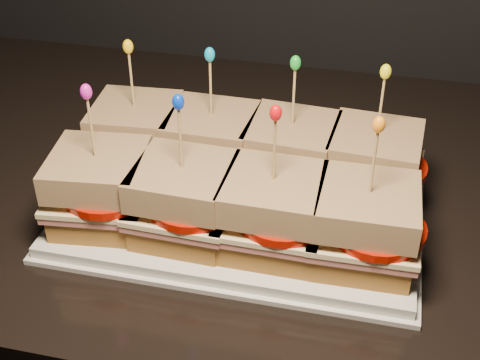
# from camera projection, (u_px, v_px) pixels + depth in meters

# --- Properties ---
(granite_slab) EXTENTS (2.70, 0.68, 0.03)m
(granite_slab) POSITION_uv_depth(u_px,v_px,m) (241.00, 180.00, 0.87)
(granite_slab) COLOR black
(granite_slab) RESTS_ON cabinet
(platter) EXTENTS (0.40, 0.25, 0.02)m
(platter) POSITION_uv_depth(u_px,v_px,m) (240.00, 213.00, 0.77)
(platter) COLOR silver
(platter) RESTS_ON granite_slab
(platter_rim) EXTENTS (0.41, 0.26, 0.01)m
(platter_rim) POSITION_uv_depth(u_px,v_px,m) (240.00, 217.00, 0.78)
(platter_rim) COLOR silver
(platter_rim) RESTS_ON granite_slab
(sandwich_0_bread_bot) EXTENTS (0.10, 0.10, 0.03)m
(sandwich_0_bread_bot) POSITION_uv_depth(u_px,v_px,m) (139.00, 156.00, 0.83)
(sandwich_0_bread_bot) COLOR brown
(sandwich_0_bread_bot) RESTS_ON platter
(sandwich_0_ham) EXTENTS (0.11, 0.11, 0.01)m
(sandwich_0_ham) POSITION_uv_depth(u_px,v_px,m) (138.00, 144.00, 0.82)
(sandwich_0_ham) COLOR #B0524C
(sandwich_0_ham) RESTS_ON sandwich_0_bread_bot
(sandwich_0_cheese) EXTENTS (0.12, 0.11, 0.01)m
(sandwich_0_cheese) POSITION_uv_depth(u_px,v_px,m) (137.00, 139.00, 0.82)
(sandwich_0_cheese) COLOR #FEE8AB
(sandwich_0_cheese) RESTS_ON sandwich_0_ham
(sandwich_0_tomato) EXTENTS (0.10, 0.10, 0.01)m
(sandwich_0_tomato) POSITION_uv_depth(u_px,v_px,m) (144.00, 137.00, 0.81)
(sandwich_0_tomato) COLOR #B41203
(sandwich_0_tomato) RESTS_ON sandwich_0_cheese
(sandwich_0_bread_top) EXTENTS (0.11, 0.11, 0.03)m
(sandwich_0_bread_top) POSITION_uv_depth(u_px,v_px,m) (135.00, 118.00, 0.80)
(sandwich_0_bread_top) COLOR #55280F
(sandwich_0_bread_top) RESTS_ON sandwich_0_tomato
(sandwich_0_pick) EXTENTS (0.00, 0.00, 0.09)m
(sandwich_0_pick) POSITION_uv_depth(u_px,v_px,m) (132.00, 83.00, 0.78)
(sandwich_0_pick) COLOR tan
(sandwich_0_pick) RESTS_ON sandwich_0_bread_top
(sandwich_0_frill) EXTENTS (0.01, 0.01, 0.02)m
(sandwich_0_frill) POSITION_uv_depth(u_px,v_px,m) (128.00, 47.00, 0.75)
(sandwich_0_frill) COLOR yellow
(sandwich_0_frill) RESTS_ON sandwich_0_pick
(sandwich_1_bread_bot) EXTENTS (0.10, 0.10, 0.03)m
(sandwich_1_bread_bot) POSITION_uv_depth(u_px,v_px,m) (213.00, 165.00, 0.81)
(sandwich_1_bread_bot) COLOR brown
(sandwich_1_bread_bot) RESTS_ON platter
(sandwich_1_ham) EXTENTS (0.11, 0.10, 0.01)m
(sandwich_1_ham) POSITION_uv_depth(u_px,v_px,m) (212.00, 153.00, 0.80)
(sandwich_1_ham) COLOR #B0524C
(sandwich_1_ham) RESTS_ON sandwich_1_bread_bot
(sandwich_1_cheese) EXTENTS (0.11, 0.11, 0.01)m
(sandwich_1_cheese) POSITION_uv_depth(u_px,v_px,m) (212.00, 148.00, 0.80)
(sandwich_1_cheese) COLOR #FEE8AB
(sandwich_1_cheese) RESTS_ON sandwich_1_ham
(sandwich_1_tomato) EXTENTS (0.10, 0.10, 0.01)m
(sandwich_1_tomato) POSITION_uv_depth(u_px,v_px,m) (221.00, 146.00, 0.79)
(sandwich_1_tomato) COLOR #B41203
(sandwich_1_tomato) RESTS_ON sandwich_1_cheese
(sandwich_1_bread_top) EXTENTS (0.10, 0.10, 0.03)m
(sandwich_1_bread_top) POSITION_uv_depth(u_px,v_px,m) (212.00, 127.00, 0.78)
(sandwich_1_bread_top) COLOR #55280F
(sandwich_1_bread_top) RESTS_ON sandwich_1_tomato
(sandwich_1_pick) EXTENTS (0.00, 0.00, 0.09)m
(sandwich_1_pick) POSITION_uv_depth(u_px,v_px,m) (211.00, 91.00, 0.76)
(sandwich_1_pick) COLOR tan
(sandwich_1_pick) RESTS_ON sandwich_1_bread_top
(sandwich_1_frill) EXTENTS (0.01, 0.01, 0.02)m
(sandwich_1_frill) POSITION_uv_depth(u_px,v_px,m) (210.00, 55.00, 0.73)
(sandwich_1_frill) COLOR #099CC9
(sandwich_1_frill) RESTS_ON sandwich_1_pick
(sandwich_2_bread_bot) EXTENTS (0.10, 0.10, 0.03)m
(sandwich_2_bread_bot) POSITION_uv_depth(u_px,v_px,m) (290.00, 175.00, 0.80)
(sandwich_2_bread_bot) COLOR brown
(sandwich_2_bread_bot) RESTS_ON platter
(sandwich_2_ham) EXTENTS (0.11, 0.11, 0.01)m
(sandwich_2_ham) POSITION_uv_depth(u_px,v_px,m) (290.00, 163.00, 0.79)
(sandwich_2_ham) COLOR #B0524C
(sandwich_2_ham) RESTS_ON sandwich_2_bread_bot
(sandwich_2_cheese) EXTENTS (0.12, 0.11, 0.01)m
(sandwich_2_cheese) POSITION_uv_depth(u_px,v_px,m) (291.00, 158.00, 0.78)
(sandwich_2_cheese) COLOR #FEE8AB
(sandwich_2_cheese) RESTS_ON sandwich_2_ham
(sandwich_2_tomato) EXTENTS (0.10, 0.10, 0.01)m
(sandwich_2_tomato) POSITION_uv_depth(u_px,v_px,m) (300.00, 156.00, 0.77)
(sandwich_2_tomato) COLOR #B41203
(sandwich_2_tomato) RESTS_ON sandwich_2_cheese
(sandwich_2_bread_top) EXTENTS (0.11, 0.11, 0.03)m
(sandwich_2_bread_top) POSITION_uv_depth(u_px,v_px,m) (292.00, 137.00, 0.77)
(sandwich_2_bread_top) COLOR #55280F
(sandwich_2_bread_top) RESTS_ON sandwich_2_tomato
(sandwich_2_pick) EXTENTS (0.00, 0.00, 0.09)m
(sandwich_2_pick) POSITION_uv_depth(u_px,v_px,m) (294.00, 100.00, 0.74)
(sandwich_2_pick) COLOR tan
(sandwich_2_pick) RESTS_ON sandwich_2_bread_top
(sandwich_2_frill) EXTENTS (0.01, 0.01, 0.02)m
(sandwich_2_frill) POSITION_uv_depth(u_px,v_px,m) (295.00, 63.00, 0.71)
(sandwich_2_frill) COLOR green
(sandwich_2_frill) RESTS_ON sandwich_2_pick
(sandwich_3_bread_bot) EXTENTS (0.10, 0.10, 0.03)m
(sandwich_3_bread_bot) POSITION_uv_depth(u_px,v_px,m) (370.00, 186.00, 0.78)
(sandwich_3_bread_bot) COLOR brown
(sandwich_3_bread_bot) RESTS_ON platter
(sandwich_3_ham) EXTENTS (0.11, 0.11, 0.01)m
(sandwich_3_ham) POSITION_uv_depth(u_px,v_px,m) (372.00, 173.00, 0.77)
(sandwich_3_ham) COLOR #B0524C
(sandwich_3_ham) RESTS_ON sandwich_3_bread_bot
(sandwich_3_cheese) EXTENTS (0.11, 0.11, 0.01)m
(sandwich_3_cheese) POSITION_uv_depth(u_px,v_px,m) (373.00, 168.00, 0.76)
(sandwich_3_cheese) COLOR #FEE8AB
(sandwich_3_cheese) RESTS_ON sandwich_3_ham
(sandwich_3_tomato) EXTENTS (0.10, 0.10, 0.01)m
(sandwich_3_tomato) POSITION_uv_depth(u_px,v_px,m) (384.00, 167.00, 0.75)
(sandwich_3_tomato) COLOR #B41203
(sandwich_3_tomato) RESTS_ON sandwich_3_cheese
(sandwich_3_bread_top) EXTENTS (0.10, 0.10, 0.03)m
(sandwich_3_bread_top) POSITION_uv_depth(u_px,v_px,m) (375.00, 147.00, 0.75)
(sandwich_3_bread_top) COLOR #55280F
(sandwich_3_bread_top) RESTS_ON sandwich_3_tomato
(sandwich_3_pick) EXTENTS (0.00, 0.00, 0.09)m
(sandwich_3_pick) POSITION_uv_depth(u_px,v_px,m) (380.00, 110.00, 0.72)
(sandwich_3_pick) COLOR tan
(sandwich_3_pick) RESTS_ON sandwich_3_bread_top
(sandwich_3_frill) EXTENTS (0.01, 0.01, 0.02)m
(sandwich_3_frill) POSITION_uv_depth(u_px,v_px,m) (386.00, 72.00, 0.70)
(sandwich_3_frill) COLOR #FEF016
(sandwich_3_frill) RESTS_ON sandwich_3_pick
(sandwich_4_bread_bot) EXTENTS (0.11, 0.11, 0.03)m
(sandwich_4_bread_bot) POSITION_uv_depth(u_px,v_px,m) (103.00, 209.00, 0.74)
(sandwich_4_bread_bot) COLOR brown
(sandwich_4_bread_bot) RESTS_ON platter
(sandwich_4_ham) EXTENTS (0.12, 0.11, 0.01)m
(sandwich_4_ham) POSITION_uv_depth(u_px,v_px,m) (101.00, 196.00, 0.73)
(sandwich_4_ham) COLOR #B0524C
(sandwich_4_ham) RESTS_ON sandwich_4_bread_bot
(sandwich_4_cheese) EXTENTS (0.12, 0.12, 0.01)m
(sandwich_4_cheese) POSITION_uv_depth(u_px,v_px,m) (101.00, 191.00, 0.73)
(sandwich_4_cheese) COLOR #FEE8AB
(sandwich_4_cheese) RESTS_ON sandwich_4_ham
(sandwich_4_tomato) EXTENTS (0.10, 0.10, 0.01)m
(sandwich_4_tomato) POSITION_uv_depth(u_px,v_px,m) (108.00, 190.00, 0.72)
(sandwich_4_tomato) COLOR #B41203
(sandwich_4_tomato) RESTS_ON sandwich_4_cheese
(sandwich_4_bread_top) EXTENTS (0.11, 0.11, 0.03)m
(sandwich_4_bread_top) POSITION_uv_depth(u_px,v_px,m) (97.00, 169.00, 0.71)
(sandwich_4_bread_top) COLOR #55280F
(sandwich_4_bread_top) RESTS_ON sandwich_4_tomato
(sandwich_4_pick) EXTENTS (0.00, 0.00, 0.09)m
(sandwich_4_pick) POSITION_uv_depth(u_px,v_px,m) (92.00, 131.00, 0.68)
(sandwich_4_pick) COLOR tan
(sandwich_4_pick) RESTS_ON sandwich_4_bread_top
(sandwich_4_frill) EXTENTS (0.01, 0.01, 0.02)m
(sandwich_4_frill) POSITION_uv_depth(u_px,v_px,m) (86.00, 92.00, 0.66)
(sandwich_4_frill) COLOR #D71FAE
(sandwich_4_frill) RESTS_ON sandwich_4_pick
(sandwich_5_bread_bot) EXTENTS (0.10, 0.10, 0.03)m
(sandwich_5_bread_bot) POSITION_uv_depth(u_px,v_px,m) (185.00, 221.00, 0.72)
(sandwich_5_bread_bot) COLOR brown
(sandwich_5_bread_bot) RESTS_ON platter
(sandwich_5_ham) EXTENTS (0.11, 0.11, 0.01)m
(sandwich_5_ham) POSITION_uv_depth(u_px,v_px,m) (184.00, 208.00, 0.71)
(sandwich_5_ham) COLOR #B0524C
(sandwich_5_ham) RESTS_ON sandwich_5_bread_bot
(sandwich_5_cheese) EXTENTS (0.11, 0.11, 0.01)m
(sandwich_5_cheese) POSITION_uv_depth(u_px,v_px,m) (184.00, 203.00, 0.71)
(sandwich_5_cheese) COLOR #FEE8AB
(sandwich_5_cheese) RESTS_ON sandwich_5_ham
(sandwich_5_tomato) EXTENTS (0.10, 0.10, 0.01)m
(sandwich_5_tomato) POSITION_uv_depth(u_px,v_px,m) (193.00, 202.00, 0.70)
(sandwich_5_tomato) COLOR #B41203
(sandwich_5_tomato) RESTS_ON sandwich_5_cheese
(sandwich_5_bread_top) EXTENTS (0.10, 0.10, 0.03)m
(sandwich_5_bread_top) POSITION_uv_depth(u_px,v_px,m) (183.00, 181.00, 0.69)
(sandwich_5_bread_top) COLOR #55280F
(sandwich_5_bread_top) RESTS_ON sandwich_5_tomato
(sandwich_5_pick) EXTENTS (0.00, 0.00, 0.09)m
(sandwich_5_pick) POSITION_uv_depth(u_px,v_px,m) (181.00, 142.00, 0.67)
(sandwich_5_pick) COLOR tan
(sandwich_5_pick) RESTS_ON sandwich_5_bread_top
(sandwich_5_frill) EXTENTS (0.01, 0.01, 0.02)m
(sandwich_5_frill) POSITION_uv_depth(u_px,v_px,m) (178.00, 102.00, 0.64)
(sandwich_5_frill) COLOR #0532CF
(sandwich_5_frill) RESTS_ON sandwich_5_pick
(sandwich_6_bread_bot) EXTENTS (0.10, 0.10, 0.03)m
(sandwich_6_bread_bot) POSITION_uv_depth(u_px,v_px,m) (272.00, 234.00, 0.70)
(sandwich_6_bread_bot) COLOR brown
(sandwich_6_bread_bot) RESTS_ON platter
(sandwich_6_ham) EXTENTS (0.11, 0.10, 0.01)m
(sandwich_6_ham) POSITION_uv_depth(u_px,v_px,m) (272.00, 221.00, 0.69)
(sandwich_6_ham) COLOR #B0524C
(sandwich_6_ham) RESTS_ON sandwich_6_bread_bot
(sandwich_6_cheese) EXTENTS (0.11, 0.11, 0.01)m
(sandwich_6_cheese) POSITION_uv_depth(u_px,v_px,m) (272.00, 216.00, 0.69)
(sandwich_6_cheese) COLOR #FEE8AB
(sandwich_6_cheese) RESTS_ON sandwich_6_ham
(sandwich_6_tomato) EXTENTS (0.10, 0.10, 0.01)m
(sandwich_6_tomato) POSITION_uv_depth(u_px,v_px,m) (283.00, 215.00, 0.68)
(sandwich_6_tomato) COLOR #B41203
(sandwich_6_tomato) RESTS_ON sandwich_6_cheese
(sandwich_6_bread_top) EXTENTS (0.10, 0.10, 0.03)m
(sandwich_6_bread_top) POSITION_uv_depth(u_px,v_px,m) (273.00, 193.00, 0.67)
(sandwich_6_bread_top) COLOR #55280F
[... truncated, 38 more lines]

